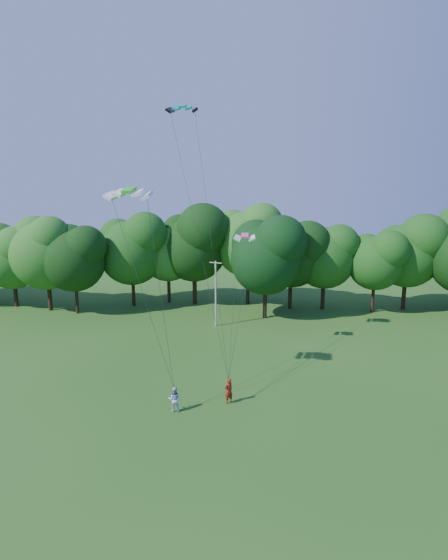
{
  "coord_description": "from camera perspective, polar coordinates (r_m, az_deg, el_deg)",
  "views": [
    {
      "loc": [
        2.51,
        -15.81,
        14.55
      ],
      "look_at": [
        1.28,
        13.0,
        8.44
      ],
      "focal_mm": 28.0,
      "sensor_mm": 36.0,
      "label": 1
    }
  ],
  "objects": [
    {
      "name": "kite_flyer_right",
      "position": [
        30.11,
        -6.5,
        -15.2
      ],
      "size": [
        0.84,
        0.66,
        1.69
      ],
      "primitive_type": "imported",
      "rotation": [
        0.0,
        0.0,
        3.16
      ],
      "color": "#ADBDF0",
      "rests_on": "ground"
    },
    {
      "name": "kite_pink",
      "position": [
        37.11,
        2.73,
        5.83
      ],
      "size": [
        1.87,
        1.01,
        0.38
      ],
      "rotation": [
        0.0,
        0.0,
        -0.08
      ],
      "color": "#FF4685",
      "rests_on": "ground"
    },
    {
      "name": "utility_pole",
      "position": [
        46.2,
        -1.09,
        -1.67
      ],
      "size": [
        1.34,
        0.62,
        7.07
      ],
      "rotation": [
        0.0,
        0.0,
        -0.39
      ],
      "color": "#AAABA2",
      "rests_on": "ground"
    },
    {
      "name": "kite_green",
      "position": [
        29.47,
        -12.3,
        11.4
      ],
      "size": [
        3.13,
        1.68,
        0.48
      ],
      "rotation": [
        0.0,
        0.0,
        -0.11
      ],
      "color": "green",
      "rests_on": "ground"
    },
    {
      "name": "tree_back_center",
      "position": [
        48.59,
        5.49,
        3.94
      ],
      "size": [
        8.62,
        8.62,
        12.53
      ],
      "color": "#312313",
      "rests_on": "ground"
    },
    {
      "name": "kite_flyer_left",
      "position": [
        30.9,
        0.6,
        -14.26
      ],
      "size": [
        0.78,
        0.75,
        1.8
      ],
      "primitive_type": "imported",
      "rotation": [
        0.0,
        0.0,
        3.82
      ],
      "color": "maroon",
      "rests_on": "ground"
    },
    {
      "name": "kite_teal",
      "position": [
        36.68,
        -5.44,
        21.69
      ],
      "size": [
        2.49,
        1.22,
        0.49
      ],
      "rotation": [
        0.0,
        0.0,
        -0.05
      ],
      "color": "#05A39A",
      "rests_on": "ground"
    },
    {
      "name": "ground",
      "position": [
        21.63,
        -5.64,
        -30.39
      ],
      "size": [
        160.0,
        160.0,
        0.0
      ],
      "primitive_type": "plane",
      "color": "#224F15",
      "rests_on": "ground"
    }
  ]
}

